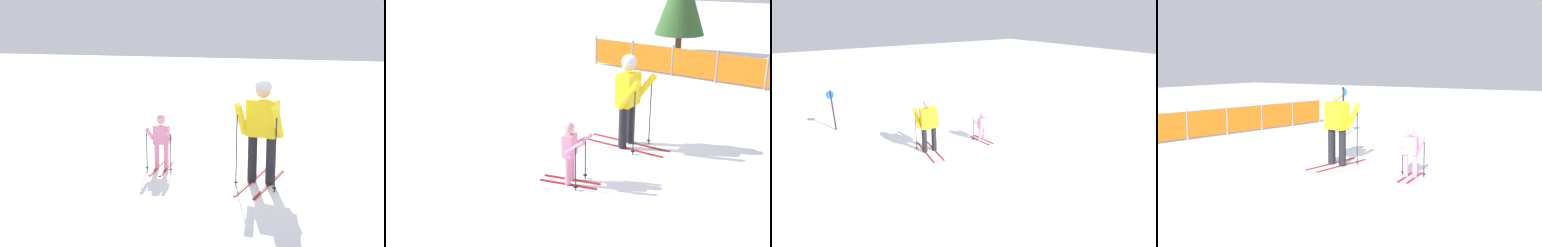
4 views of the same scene
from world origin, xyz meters
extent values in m
plane|color=white|center=(0.00, 0.00, 0.00)|extent=(60.00, 60.00, 0.00)
cube|color=maroon|center=(0.18, 0.22, 0.01)|extent=(1.63, 0.26, 0.02)
cube|color=maroon|center=(0.14, -0.08, 0.01)|extent=(1.63, 0.26, 0.02)
cylinder|color=black|center=(0.18, 0.22, 0.41)|extent=(0.15, 0.15, 0.77)
cylinder|color=black|center=(0.14, -0.08, 0.41)|extent=(0.15, 0.15, 0.77)
cube|color=yellow|center=(0.16, 0.07, 1.10)|extent=(0.34, 0.51, 0.60)
cylinder|color=yellow|center=(0.38, 0.34, 1.09)|extent=(0.47, 0.18, 0.57)
cylinder|color=yellow|center=(0.30, -0.25, 1.09)|extent=(0.47, 0.18, 0.57)
sphere|color=#D8AD8C|center=(0.16, 0.07, 1.55)|extent=(0.26, 0.26, 0.26)
sphere|color=silver|center=(0.16, 0.07, 1.60)|extent=(0.27, 0.27, 0.27)
cylinder|color=black|center=(0.51, 0.35, 0.60)|extent=(0.02, 0.02, 1.21)
cylinder|color=black|center=(0.51, 0.35, 0.06)|extent=(0.07, 0.07, 0.01)
cylinder|color=black|center=(0.42, -0.29, 0.60)|extent=(0.02, 0.02, 1.21)
cylinder|color=black|center=(0.42, -0.29, 0.06)|extent=(0.07, 0.07, 0.01)
cube|color=maroon|center=(-0.08, -1.70, 0.01)|extent=(0.94, 0.15, 0.02)
cube|color=maroon|center=(-0.06, -1.88, 0.01)|extent=(0.94, 0.15, 0.02)
cylinder|color=pink|center=(-0.08, -1.70, 0.24)|extent=(0.09, 0.09, 0.45)
cylinder|color=pink|center=(-0.06, -1.88, 0.24)|extent=(0.09, 0.09, 0.45)
cube|color=pink|center=(-0.07, -1.79, 0.64)|extent=(0.19, 0.29, 0.35)
cylinder|color=pink|center=(0.05, -1.60, 0.68)|extent=(0.34, 0.11, 0.27)
cylinder|color=pink|center=(0.09, -1.94, 0.68)|extent=(0.34, 0.11, 0.27)
sphere|color=#D8AD8C|center=(-0.07, -1.79, 0.91)|extent=(0.15, 0.15, 0.15)
sphere|color=pink|center=(-0.07, -1.79, 0.93)|extent=(0.16, 0.16, 0.16)
cylinder|color=black|center=(0.08, -1.55, 0.35)|extent=(0.02, 0.02, 0.70)
cylinder|color=black|center=(0.08, -1.55, 0.06)|extent=(0.07, 0.07, 0.01)
cylinder|color=black|center=(0.13, -1.99, 0.35)|extent=(0.02, 0.02, 0.70)
cylinder|color=black|center=(0.13, -1.99, 0.06)|extent=(0.07, 0.07, 0.01)
cylinder|color=black|center=(3.68, 2.13, 0.75)|extent=(0.05, 0.05, 1.49)
cylinder|color=blue|center=(3.67, 2.16, 1.33)|extent=(0.07, 0.28, 0.28)
camera|label=1|loc=(7.72, 1.39, 2.55)|focal=45.00mm
camera|label=2|loc=(3.10, -7.85, 3.41)|focal=45.00mm
camera|label=3|loc=(-7.51, 3.85, 4.09)|focal=28.00mm
camera|label=4|loc=(-8.50, -5.58, 2.26)|focal=45.00mm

